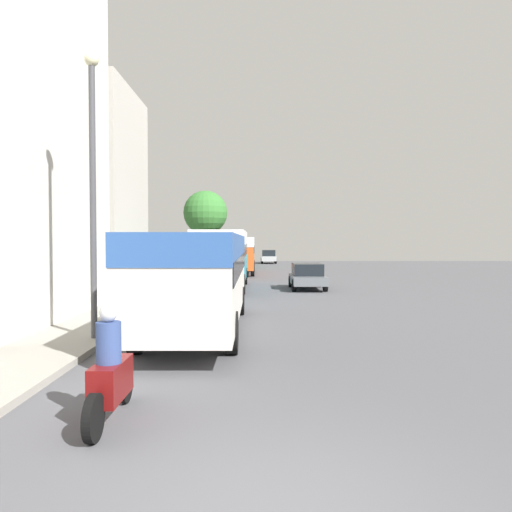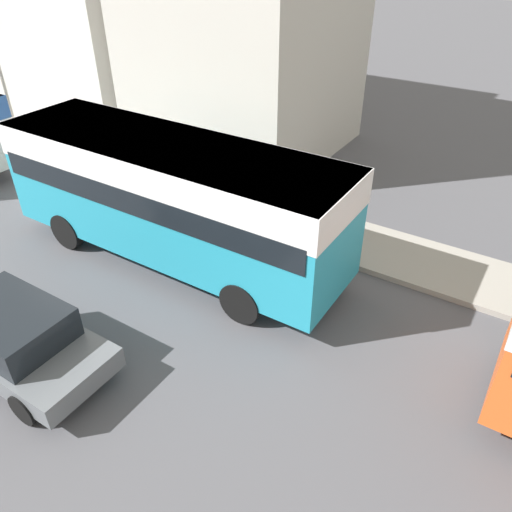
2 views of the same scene
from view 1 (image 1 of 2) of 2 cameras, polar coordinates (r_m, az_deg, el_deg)
The scene contains 10 objects.
building_far_terrace at distance 26.32m, azimuth -20.87°, elevation 6.76°, with size 6.86×6.60×9.98m.
bus_lead at distance 14.73m, azimuth -6.26°, elevation -1.37°, with size 2.51×10.02×2.81m.
bus_following at distance 27.29m, azimuth -3.58°, elevation 0.50°, with size 2.61×9.10×3.15m.
bus_third_in_line at distance 39.74m, azimuth -1.73°, elevation 0.67°, with size 2.57×9.27×2.90m.
bus_rear at distance 51.23m, azimuth -1.76°, elevation 0.95°, with size 2.53×10.30×2.95m.
motorcycle_behind_lead at distance 7.77m, azimuth -16.04°, elevation -12.89°, with size 0.38×2.24×1.73m.
car_crossing at distance 27.27m, azimuth 6.16°, elevation -2.25°, with size 1.84×4.05×1.40m.
car_far_curb at distance 58.25m, azimuth 1.73°, elevation -0.06°, with size 1.80×4.10×1.55m.
street_tree at distance 49.73m, azimuth -5.52°, elevation 4.93°, with size 4.35×4.35×7.44m.
lamp_post at distance 13.48m, azimuth -17.88°, elevation 9.00°, with size 0.36×0.36×7.24m.
Camera 1 is at (-0.20, -4.63, 2.64)m, focal length 35.00 mm.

